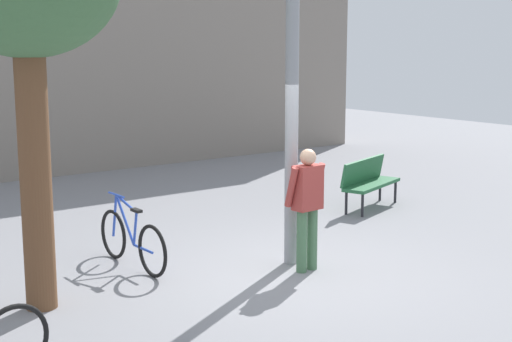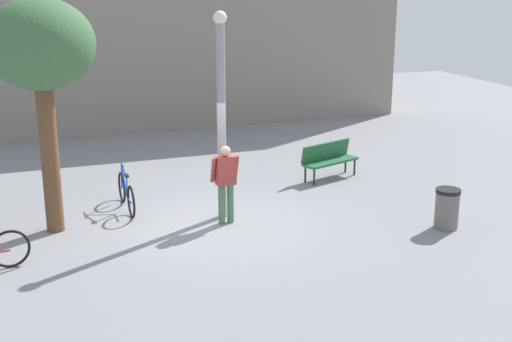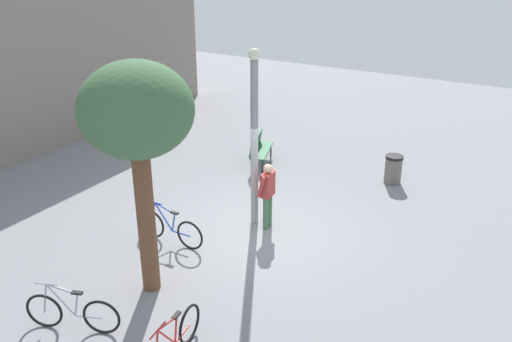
{
  "view_description": "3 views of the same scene",
  "coord_description": "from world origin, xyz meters",
  "px_view_note": "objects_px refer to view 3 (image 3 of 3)",
  "views": [
    {
      "loc": [
        -6.09,
        -7.38,
        3.07
      ],
      "look_at": [
        0.11,
        0.81,
        1.28
      ],
      "focal_mm": 52.26,
      "sensor_mm": 36.0,
      "label": 1
    },
    {
      "loc": [
        -3.76,
        -13.07,
        5.11
      ],
      "look_at": [
        1.0,
        -0.05,
        1.07
      ],
      "focal_mm": 48.42,
      "sensor_mm": 36.0,
      "label": 2
    },
    {
      "loc": [
        -10.0,
        -5.8,
        6.55
      ],
      "look_at": [
        0.53,
        0.4,
        1.33
      ],
      "focal_mm": 38.14,
      "sensor_mm": 36.0,
      "label": 3
    }
  ],
  "objects_px": {
    "bicycle_silver": "(72,313)",
    "trash_bin": "(393,169)",
    "plaza_tree": "(137,115)",
    "bicycle_blue": "(170,228)",
    "lamppost": "(254,134)",
    "person_by_lamppost": "(268,191)",
    "park_bench": "(259,148)"
  },
  "relations": [
    {
      "from": "plaza_tree",
      "to": "park_bench",
      "type": "bearing_deg",
      "value": 11.9
    },
    {
      "from": "plaza_tree",
      "to": "person_by_lamppost",
      "type": "bearing_deg",
      "value": -13.0
    },
    {
      "from": "lamppost",
      "to": "person_by_lamppost",
      "type": "xyz_separation_m",
      "value": [
        -0.05,
        -0.39,
        -1.38
      ]
    },
    {
      "from": "lamppost",
      "to": "bicycle_blue",
      "type": "bearing_deg",
      "value": 147.85
    },
    {
      "from": "lamppost",
      "to": "trash_bin",
      "type": "bearing_deg",
      "value": -28.51
    },
    {
      "from": "person_by_lamppost",
      "to": "bicycle_blue",
      "type": "bearing_deg",
      "value": 139.27
    },
    {
      "from": "park_bench",
      "to": "plaza_tree",
      "type": "distance_m",
      "value": 7.66
    },
    {
      "from": "trash_bin",
      "to": "plaza_tree",
      "type": "bearing_deg",
      "value": 160.84
    },
    {
      "from": "lamppost",
      "to": "bicycle_blue",
      "type": "xyz_separation_m",
      "value": [
        -1.86,
        1.17,
        -1.96
      ]
    },
    {
      "from": "lamppost",
      "to": "park_bench",
      "type": "distance_m",
      "value": 4.26
    },
    {
      "from": "park_bench",
      "to": "bicycle_silver",
      "type": "xyz_separation_m",
      "value": [
        -8.59,
        -1.1,
        -0.16
      ]
    },
    {
      "from": "person_by_lamppost",
      "to": "trash_bin",
      "type": "bearing_deg",
      "value": -23.88
    },
    {
      "from": "person_by_lamppost",
      "to": "trash_bin",
      "type": "xyz_separation_m",
      "value": [
        4.16,
        -1.84,
        -0.54
      ]
    },
    {
      "from": "bicycle_blue",
      "to": "trash_bin",
      "type": "distance_m",
      "value": 6.88
    },
    {
      "from": "plaza_tree",
      "to": "lamppost",
      "type": "bearing_deg",
      "value": -6.5
    },
    {
      "from": "park_bench",
      "to": "bicycle_blue",
      "type": "height_order",
      "value": "bicycle_blue"
    },
    {
      "from": "bicycle_silver",
      "to": "trash_bin",
      "type": "distance_m",
      "value": 9.77
    },
    {
      "from": "trash_bin",
      "to": "bicycle_silver",
      "type": "bearing_deg",
      "value": 162.29
    },
    {
      "from": "lamppost",
      "to": "trash_bin",
      "type": "height_order",
      "value": "lamppost"
    },
    {
      "from": "plaza_tree",
      "to": "bicycle_silver",
      "type": "height_order",
      "value": "plaza_tree"
    },
    {
      "from": "park_bench",
      "to": "bicycle_silver",
      "type": "height_order",
      "value": "bicycle_silver"
    },
    {
      "from": "bicycle_blue",
      "to": "trash_bin",
      "type": "relative_size",
      "value": 2.15
    },
    {
      "from": "plaza_tree",
      "to": "trash_bin",
      "type": "xyz_separation_m",
      "value": [
        7.57,
        -2.63,
        -3.24
      ]
    },
    {
      "from": "person_by_lamppost",
      "to": "bicycle_blue",
      "type": "relative_size",
      "value": 0.92
    },
    {
      "from": "plaza_tree",
      "to": "bicycle_blue",
      "type": "relative_size",
      "value": 2.57
    },
    {
      "from": "bicycle_blue",
      "to": "trash_bin",
      "type": "xyz_separation_m",
      "value": [
        5.98,
        -3.41,
        0.04
      ]
    },
    {
      "from": "plaza_tree",
      "to": "bicycle_silver",
      "type": "bearing_deg",
      "value": 168.83
    },
    {
      "from": "bicycle_blue",
      "to": "trash_bin",
      "type": "bearing_deg",
      "value": -29.67
    },
    {
      "from": "bicycle_blue",
      "to": "bicycle_silver",
      "type": "xyz_separation_m",
      "value": [
        -3.33,
        -0.43,
        0.0
      ]
    },
    {
      "from": "plaza_tree",
      "to": "bicycle_blue",
      "type": "xyz_separation_m",
      "value": [
        1.59,
        0.78,
        -3.28
      ]
    },
    {
      "from": "bicycle_silver",
      "to": "trash_bin",
      "type": "bearing_deg",
      "value": -17.71
    },
    {
      "from": "person_by_lamppost",
      "to": "trash_bin",
      "type": "height_order",
      "value": "person_by_lamppost"
    }
  ]
}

